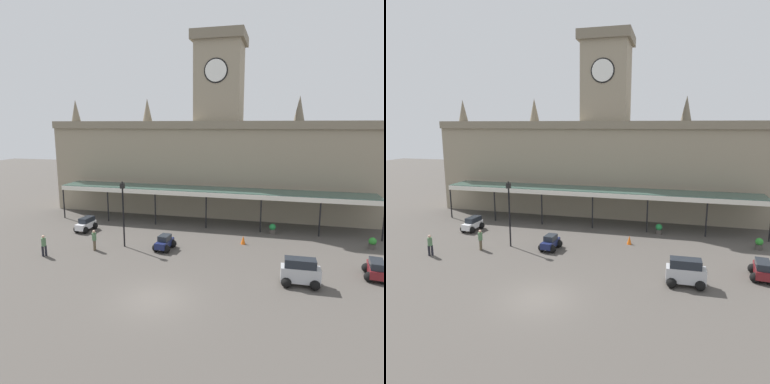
# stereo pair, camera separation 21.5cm
# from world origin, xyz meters

# --- Properties ---
(ground_plane) EXTENTS (140.00, 140.00, 0.00)m
(ground_plane) POSITION_xyz_m (0.00, 0.00, 0.00)
(ground_plane) COLOR #4B4640
(station_building) EXTENTS (37.56, 6.48, 19.40)m
(station_building) POSITION_xyz_m (0.00, 21.25, 6.02)
(station_building) COLOR gray
(station_building) RESTS_ON ground
(entrance_canopy) EXTENTS (31.43, 3.26, 3.63)m
(entrance_canopy) POSITION_xyz_m (-0.00, 15.79, 3.48)
(entrance_canopy) COLOR #38564C
(entrance_canopy) RESTS_ON ground
(car_white_estate) EXTENTS (1.63, 2.30, 1.27)m
(car_white_estate) POSITION_xyz_m (-10.92, 10.94, 0.56)
(car_white_estate) COLOR silver
(car_white_estate) RESTS_ON ground
(car_silver_van) EXTENTS (2.42, 1.62, 1.77)m
(car_silver_van) POSITION_xyz_m (8.27, 3.89, 0.81)
(car_silver_van) COLOR #B2B5BA
(car_silver_van) RESTS_ON ground
(car_navy_sedan) EXTENTS (1.65, 2.12, 1.19)m
(car_navy_sedan) POSITION_xyz_m (-2.03, 7.92, 0.50)
(car_navy_sedan) COLOR #19214C
(car_navy_sedan) RESTS_ON ground
(car_maroon_estate) EXTENTS (1.71, 2.34, 1.27)m
(car_maroon_estate) POSITION_xyz_m (13.15, 6.21, 0.56)
(car_maroon_estate) COLOR maroon
(car_maroon_estate) RESTS_ON ground
(pedestrian_near_entrance) EXTENTS (0.34, 0.38, 1.67)m
(pedestrian_near_entrance) POSITION_xyz_m (-7.44, 6.39, 0.91)
(pedestrian_near_entrance) COLOR brown
(pedestrian_near_entrance) RESTS_ON ground
(pedestrian_beside_cars) EXTENTS (0.36, 0.34, 1.67)m
(pedestrian_beside_cars) POSITION_xyz_m (-10.53, 4.28, 0.91)
(pedestrian_beside_cars) COLOR black
(pedestrian_beside_cars) RESTS_ON ground
(victorian_lamppost) EXTENTS (0.30, 0.30, 5.47)m
(victorian_lamppost) POSITION_xyz_m (-5.47, 7.76, 3.36)
(victorian_lamppost) COLOR black
(victorian_lamppost) RESTS_ON ground
(traffic_cone) EXTENTS (0.40, 0.40, 0.73)m
(traffic_cone) POSITION_xyz_m (4.01, 10.77, 0.37)
(traffic_cone) COLOR orange
(traffic_cone) RESTS_ON ground
(planter_by_canopy) EXTENTS (0.60, 0.60, 0.96)m
(planter_by_canopy) POSITION_xyz_m (14.31, 12.16, 0.49)
(planter_by_canopy) COLOR #47423D
(planter_by_canopy) RESTS_ON ground
(planter_forecourt_centre) EXTENTS (0.60, 0.60, 0.96)m
(planter_forecourt_centre) POSITION_xyz_m (6.34, 14.24, 0.49)
(planter_forecourt_centre) COLOR #47423D
(planter_forecourt_centre) RESTS_ON ground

